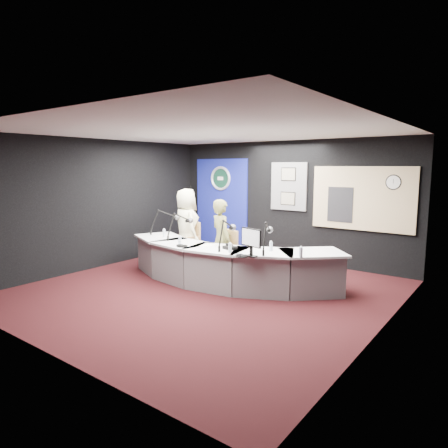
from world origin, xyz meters
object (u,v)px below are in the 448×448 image
Objects in this scene: broadcast_desk at (222,264)px; armchair_left at (187,242)px; person_woman at (221,239)px; armchair_right at (221,256)px; person_man at (186,226)px.

armchair_left reaches higher than broadcast_desk.
person_woman reaches higher than armchair_left.
broadcast_desk is at bearing -31.15° from armchair_right.
person_woman is at bearing 18.10° from armchair_right.
person_woman is (0.00, 0.00, 0.34)m from armchair_right.
broadcast_desk is 2.63× the size of person_man.
person_woman is at bearing 2.13° from armchair_left.
broadcast_desk is 0.36m from armchair_right.
armchair_left is 0.37m from person_man.
armchair_left is at bearing -0.00° from person_man.
broadcast_desk is at bearing -3.24° from armchair_left.
person_man is (-1.39, 0.51, 0.41)m from armchair_right.
armchair_left is 0.62× the size of person_woman.
armchair_left is at bearing 177.72° from armchair_right.
broadcast_desk is at bearing 157.80° from person_woman.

